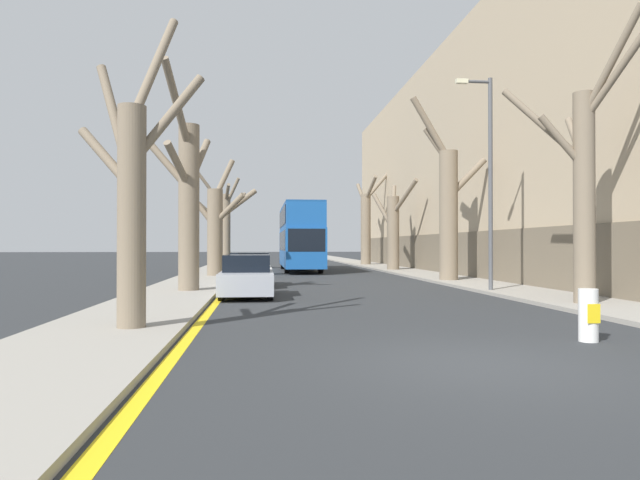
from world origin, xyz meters
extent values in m
plane|color=#2B2D30|center=(0.00, 0.00, 0.00)|extent=(300.00, 300.00, 0.00)
cube|color=gray|center=(-6.32, 50.00, 0.06)|extent=(2.99, 120.00, 0.12)
cube|color=gray|center=(6.32, 50.00, 0.06)|extent=(2.99, 120.00, 0.12)
cube|color=tan|center=(12.82, 30.24, 7.13)|extent=(10.00, 47.09, 14.26)
cube|color=#6B5E4C|center=(7.80, 30.24, 1.25)|extent=(0.12, 46.15, 2.50)
cube|color=yellow|center=(-4.65, 50.00, 0.00)|extent=(0.24, 120.00, 0.01)
cylinder|color=#7A6B56|center=(-5.87, 3.64, 2.31)|extent=(0.57, 0.57, 4.61)
cylinder|color=#7A6B56|center=(-5.21, 3.92, 4.42)|extent=(1.54, 0.81, 2.05)
cylinder|color=#7A6B56|center=(-6.29, 4.09, 4.35)|extent=(1.12, 1.17, 2.70)
cylinder|color=#7A6B56|center=(-6.45, 3.96, 3.58)|extent=(1.38, 0.89, 1.41)
cylinder|color=#7A6B56|center=(-5.56, 4.37, 5.62)|extent=(0.86, 1.70, 2.72)
cylinder|color=#7A6B56|center=(-5.93, 13.28, 3.13)|extent=(0.77, 0.77, 6.26)
cylinder|color=#7A6B56|center=(-5.66, 14.00, 4.97)|extent=(0.86, 1.73, 2.08)
cylinder|color=#7A6B56|center=(-6.75, 13.49, 4.82)|extent=(1.91, 0.72, 2.10)
cylinder|color=#7A6B56|center=(-6.17, 12.04, 6.64)|extent=(0.79, 2.72, 2.77)
cylinder|color=#7A6B56|center=(-6.20, 12.50, 4.63)|extent=(0.86, 1.82, 1.58)
cylinder|color=#7A6B56|center=(-5.81, 23.74, 2.45)|extent=(0.86, 0.86, 4.90)
cylinder|color=#7A6B56|center=(-5.35, 24.03, 5.50)|extent=(1.31, 0.97, 2.31)
cylinder|color=#7A6B56|center=(-6.56, 23.86, 3.81)|extent=(1.79, 0.57, 2.14)
cylinder|color=#7A6B56|center=(-5.02, 23.24, 3.77)|extent=(1.90, 1.35, 1.73)
cylinder|color=#7A6B56|center=(-4.70, 24.17, 4.03)|extent=(2.48, 1.20, 2.01)
cylinder|color=#7A6B56|center=(-5.82, 33.55, 2.75)|extent=(0.67, 0.67, 5.51)
cylinder|color=#7A6B56|center=(-5.67, 32.71, 5.52)|extent=(0.55, 1.83, 1.22)
cylinder|color=#7A6B56|center=(-5.16, 34.44, 4.90)|extent=(1.58, 2.04, 1.80)
cylinder|color=#7A6B56|center=(-6.85, 33.16, 5.74)|extent=(2.32, 1.06, 2.93)
cylinder|color=#7A6B56|center=(-6.89, 32.89, 4.06)|extent=(2.38, 1.59, 2.20)
cylinder|color=#7A6B56|center=(-5.35, 33.15, 5.60)|extent=(1.25, 1.09, 2.09)
cylinder|color=#7A6B56|center=(5.99, 7.28, 3.09)|extent=(0.60, 0.60, 6.19)
cylinder|color=#7A6B56|center=(6.30, 6.44, 6.79)|extent=(0.88, 1.90, 2.72)
cylinder|color=#7A6B56|center=(5.10, 7.95, 5.37)|extent=(2.02, 1.62, 2.48)
cylinder|color=#7A6B56|center=(6.38, 6.46, 6.40)|extent=(1.05, 1.87, 2.21)
cylinder|color=#7A6B56|center=(5.39, 7.37, 4.77)|extent=(1.40, 0.43, 1.62)
cylinder|color=#7A6B56|center=(6.24, 8.14, 4.97)|extent=(0.75, 1.91, 1.78)
cylinder|color=#7A6B56|center=(5.75, 18.50, 3.18)|extent=(0.89, 0.89, 6.35)
cylinder|color=#7A6B56|center=(5.27, 18.73, 6.65)|extent=(1.34, 0.87, 1.83)
cylinder|color=#7A6B56|center=(6.64, 18.46, 5.03)|extent=(2.00, 0.40, 2.04)
cylinder|color=#7A6B56|center=(4.86, 18.43, 7.39)|extent=(2.07, 0.45, 3.10)
cylinder|color=#7A6B56|center=(5.82, 30.41, 2.58)|extent=(0.84, 0.84, 5.16)
cylinder|color=#7A6B56|center=(5.29, 31.13, 4.14)|extent=(1.43, 1.80, 2.68)
cylinder|color=#7A6B56|center=(6.00, 31.01, 4.94)|extent=(0.71, 1.53, 2.27)
cylinder|color=#7A6B56|center=(6.30, 29.15, 5.00)|extent=(1.31, 2.79, 2.34)
cylinder|color=#7A6B56|center=(5.88, 41.12, 3.15)|extent=(0.87, 0.87, 6.29)
cylinder|color=#7A6B56|center=(7.03, 41.33, 7.14)|extent=(2.58, 0.76, 2.86)
cylinder|color=#7A6B56|center=(5.65, 41.81, 6.25)|extent=(0.84, 1.70, 2.22)
cylinder|color=#7A6B56|center=(6.12, 40.10, 6.69)|extent=(0.83, 2.32, 2.07)
cube|color=#19519E|center=(-0.57, 31.47, 1.61)|extent=(2.48, 11.91, 2.51)
cube|color=#19519E|center=(-0.57, 31.47, 3.63)|extent=(2.43, 11.68, 1.53)
cube|color=navy|center=(-0.57, 31.47, 4.46)|extent=(2.43, 11.68, 0.12)
cube|color=black|center=(-0.57, 31.47, 2.09)|extent=(2.51, 10.48, 1.31)
cube|color=black|center=(-0.57, 31.47, 3.71)|extent=(2.51, 10.48, 1.17)
cube|color=black|center=(-0.57, 25.54, 2.09)|extent=(2.23, 0.06, 1.37)
cylinder|color=black|center=(-1.64, 27.90, 0.55)|extent=(0.30, 1.09, 1.09)
cylinder|color=black|center=(0.50, 27.90, 0.55)|extent=(0.30, 1.09, 1.09)
cylinder|color=black|center=(-1.64, 34.81, 0.55)|extent=(0.30, 1.09, 1.09)
cylinder|color=black|center=(0.50, 34.81, 0.55)|extent=(0.30, 1.09, 1.09)
cube|color=#9EA3AD|center=(-3.75, 11.49, 0.53)|extent=(1.78, 4.04, 0.70)
cube|color=black|center=(-3.75, 11.73, 1.16)|extent=(1.57, 2.10, 0.57)
cylinder|color=black|center=(-4.53, 10.28, 0.33)|extent=(0.20, 0.67, 0.67)
cylinder|color=black|center=(-2.97, 10.28, 0.33)|extent=(0.20, 0.67, 0.67)
cylinder|color=black|center=(-4.53, 12.70, 0.33)|extent=(0.20, 0.67, 0.67)
cylinder|color=black|center=(-2.97, 12.70, 0.33)|extent=(0.20, 0.67, 0.67)
cube|color=silver|center=(-3.75, 16.66, 0.51)|extent=(1.85, 4.10, 0.67)
cube|color=black|center=(-3.75, 16.90, 1.15)|extent=(1.63, 2.13, 0.61)
cylinder|color=black|center=(-4.57, 15.43, 0.30)|extent=(0.20, 0.60, 0.60)
cylinder|color=black|center=(-2.93, 15.43, 0.30)|extent=(0.20, 0.60, 0.60)
cylinder|color=black|center=(-4.57, 17.89, 0.30)|extent=(0.20, 0.60, 0.60)
cylinder|color=black|center=(-2.93, 17.89, 0.30)|extent=(0.20, 0.60, 0.60)
cylinder|color=#4C4F54|center=(5.28, 12.28, 4.02)|extent=(0.16, 0.16, 8.05)
cylinder|color=#4C4F54|center=(4.73, 12.28, 7.90)|extent=(1.10, 0.11, 0.11)
cube|color=beige|center=(4.18, 12.28, 7.90)|extent=(0.44, 0.20, 0.16)
cylinder|color=white|center=(2.76, 1.74, 0.49)|extent=(0.35, 0.35, 0.97)
cube|color=yellow|center=(2.76, 1.56, 0.54)|extent=(0.24, 0.01, 0.35)
camera|label=1|loc=(-3.25, -8.22, 1.78)|focal=32.00mm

